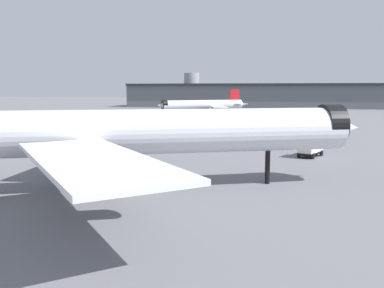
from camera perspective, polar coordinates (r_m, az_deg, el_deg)
The scene contains 5 objects.
ground at distance 44.58m, azimuth -7.50°, elevation -6.63°, with size 900.00×900.00×0.00m, color slate.
airliner_near_gate at distance 44.79m, azimuth -8.72°, elevation 1.48°, with size 52.46×46.86×14.08m.
airliner_far_taxiway at distance 158.35m, azimuth 1.59°, elevation 5.39°, with size 33.50×30.14×10.49m.
terminal_building at distance 243.47m, azimuth 15.65°, elevation 6.47°, with size 211.10×41.14×19.96m.
service_truck_front at distance 69.26m, azimuth 16.01°, elevation -0.39°, with size 4.65×5.93×3.00m.
Camera 1 is at (11.90, -41.53, 10.98)m, focal length 38.68 mm.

